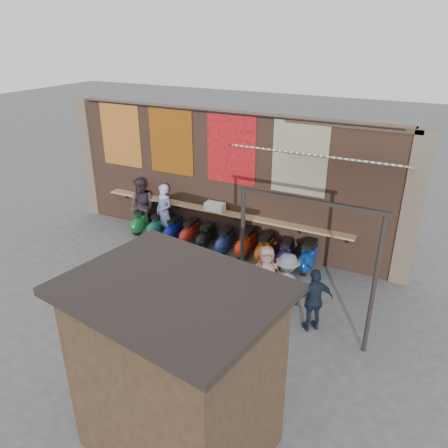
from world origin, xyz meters
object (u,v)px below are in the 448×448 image
Objects in this scene: scooter_stool_3 at (190,232)px; shopper_grey at (287,284)px; scooter_stool_8 at (286,255)px; diner_left at (164,212)px; shopper_tan at (266,275)px; shopper_navy at (314,300)px; scooter_stool_5 at (225,241)px; scooter_stool_2 at (173,229)px; scooter_stool_7 at (265,249)px; scooter_stool_1 at (158,225)px; scooter_stool_9 at (308,257)px; scooter_stool_0 at (142,221)px; scooter_stool_4 at (206,237)px; scooter_stool_6 at (246,243)px; shelf_box at (215,207)px; diner_right at (142,206)px; market_stall at (177,374)px.

scooter_stool_3 is 4.39m from shopper_grey.
diner_left is (-4.02, 0.03, 0.51)m from scooter_stool_8.
shopper_navy is at bearing -50.20° from shopper_tan.
shopper_grey reaches higher than scooter_stool_8.
diner_left is (-2.13, 0.02, 0.52)m from scooter_stool_5.
scooter_stool_7 is (3.09, -0.02, 0.05)m from scooter_stool_2.
shopper_tan reaches higher than scooter_stool_3.
scooter_stool_1 is 4.88m from scooter_stool_9.
shopper_grey is at bearing -38.01° from scooter_stool_5.
scooter_stool_5 is at bearing -0.18° from scooter_stool_0.
scooter_stool_4 is at bearing 16.59° from diner_left.
shopper_tan is (1.38, -1.92, 0.34)m from scooter_stool_6.
scooter_stool_6 reaches higher than scooter_stool_7.
scooter_stool_5 is 0.65m from scooter_stool_6.
scooter_stool_8 is at bearing -0.14° from scooter_stool_5.
shopper_tan is (0.77, -1.88, 0.35)m from scooter_stool_7.
diner_left reaches higher than scooter_stool_6.
scooter_stool_5 is at bearing -1.56° from scooter_stool_3.
shelf_box is 2.52m from diner_right.
scooter_stool_9 is 2.58m from shopper_navy.
market_stall reaches higher than scooter_stool_7.
scooter_stool_8 is (1.89, -0.00, 0.01)m from scooter_stool_5.
market_stall reaches higher than shopper_navy.
market_stall reaches higher than scooter_stool_4.
shopper_tan is (-0.58, 0.17, -0.01)m from shopper_grey.
diner_right is at bearing 139.59° from market_stall.
scooter_stool_7 is 6.33m from market_stall.
shopper_navy is at bearing -24.82° from scooter_stool_2.
scooter_stool_9 is (5.53, 0.04, 0.03)m from scooter_stool_0.
shopper_navy is (5.49, -2.39, -0.14)m from diner_left.
shopper_tan reaches higher than scooter_stool_0.
scooter_stool_9 is (4.34, 0.02, 0.08)m from scooter_stool_2.
scooter_stool_1 is 0.96× the size of scooter_stool_7.
scooter_stool_0 is 0.54× the size of shopper_grey.
scooter_stool_2 is 0.93× the size of scooter_stool_3.
scooter_stool_3 is 0.88× the size of scooter_stool_9.
scooter_stool_3 is 1.89m from scooter_stool_6.
scooter_stool_4 is 1.02× the size of scooter_stool_5.
diner_right is 1.22× the size of shopper_tan.
market_stall reaches higher than shelf_box.
scooter_stool_5 is at bearing 10.86° from diner_right.
scooter_stool_1 is at bearing -24.67° from shopper_grey.
scooter_stool_5 is 2.20m from diner_left.
diner_left is 1.18× the size of shopper_tan.
shopper_navy is (3.35, -2.37, 0.38)m from scooter_stool_5.
scooter_stool_5 is at bearing -175.52° from scooter_stool_6.
scooter_stool_7 is (0.61, -0.04, -0.02)m from scooter_stool_6.
market_stall is (4.45, -6.17, 0.53)m from diner_left.
market_stall is at bearing -69.40° from scooter_stool_5.
scooter_stool_4 is at bearing -34.49° from shopper_grey.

